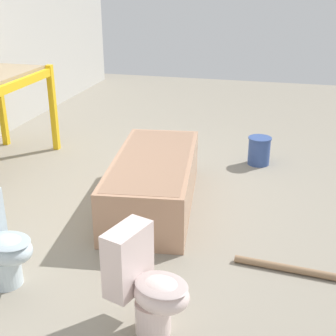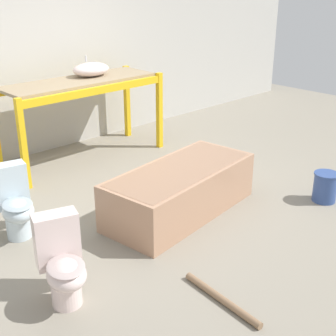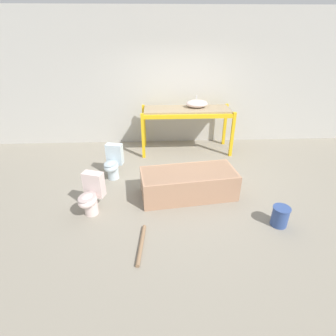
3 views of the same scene
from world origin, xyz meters
name	(u,v)px [view 2 (image 2 of 3)]	position (x,y,z in m)	size (l,w,h in m)	color
ground_plane	(143,194)	(0.00, 0.00, 0.00)	(12.00, 12.00, 0.00)	gray
warehouse_wall_rear	(37,34)	(0.00, 2.08, 1.60)	(10.80, 0.08, 3.20)	beige
shelving_rack	(81,92)	(0.17, 1.41, 0.92)	(2.15, 0.80, 1.07)	yellow
sink_basin	(91,69)	(0.42, 1.50, 1.16)	(0.51, 0.38, 0.26)	silver
bathtub_main	(181,187)	(0.01, -0.59, 0.28)	(1.78, 0.94, 0.49)	tan
toilet_near	(62,263)	(-1.65, -1.02, 0.33)	(0.45, 0.57, 0.68)	silver
toilet_far	(14,203)	(-1.45, 0.14, 0.33)	(0.41, 0.56, 0.68)	silver
bucket_white	(325,186)	(1.34, -1.49, 0.17)	(0.27, 0.27, 0.33)	#334C8C
loose_pipe	(222,299)	(-0.81, -1.85, 0.03)	(0.12, 0.77, 0.06)	#8C6B4C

